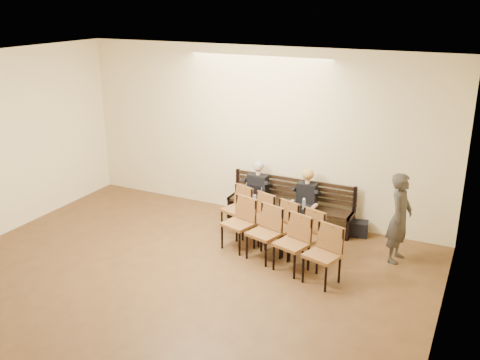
% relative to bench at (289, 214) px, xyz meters
% --- Properties ---
extents(ground, '(10.00, 10.00, 0.00)m').
position_rel_bench_xyz_m(ground, '(-0.86, -4.65, -0.23)').
color(ground, brown).
rests_on(ground, ground).
extents(room_walls, '(8.02, 10.01, 3.51)m').
position_rel_bench_xyz_m(room_walls, '(-0.86, -3.86, 2.31)').
color(room_walls, beige).
rests_on(room_walls, ground).
extents(bench, '(2.60, 0.90, 0.45)m').
position_rel_bench_xyz_m(bench, '(0.00, 0.00, 0.00)').
color(bench, black).
rests_on(bench, ground).
extents(seated_man, '(0.50, 0.69, 1.20)m').
position_rel_bench_xyz_m(seated_man, '(-0.69, -0.12, 0.37)').
color(seated_man, black).
rests_on(seated_man, ground).
extents(seated_woman, '(0.48, 0.66, 1.11)m').
position_rel_bench_xyz_m(seated_woman, '(0.36, -0.12, 0.33)').
color(seated_woman, black).
rests_on(seated_woman, ground).
extents(laptop, '(0.40, 0.34, 0.26)m').
position_rel_bench_xyz_m(laptop, '(-0.72, -0.30, 0.35)').
color(laptop, silver).
rests_on(laptop, bench).
extents(water_bottle, '(0.08, 0.08, 0.22)m').
position_rel_bench_xyz_m(water_bottle, '(0.44, -0.40, 0.33)').
color(water_bottle, silver).
rests_on(water_bottle, bench).
extents(bag, '(0.44, 0.34, 0.29)m').
position_rel_bench_xyz_m(bag, '(1.38, 0.10, -0.08)').
color(bag, black).
rests_on(bag, ground).
extents(passerby, '(0.53, 0.72, 1.84)m').
position_rel_bench_xyz_m(passerby, '(2.24, -0.60, 0.69)').
color(passerby, '#332F29').
rests_on(passerby, ground).
extents(chair_row_front, '(2.26, 1.21, 0.91)m').
position_rel_bench_xyz_m(chair_row_front, '(0.01, -1.06, 0.23)').
color(chair_row_front, brown).
rests_on(chair_row_front, ground).
extents(chair_row_back, '(2.38, 1.17, 0.96)m').
position_rel_bench_xyz_m(chair_row_back, '(0.42, -1.68, 0.25)').
color(chair_row_back, brown).
rests_on(chair_row_back, ground).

